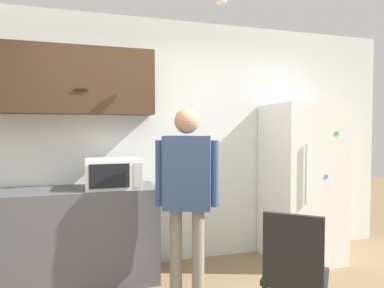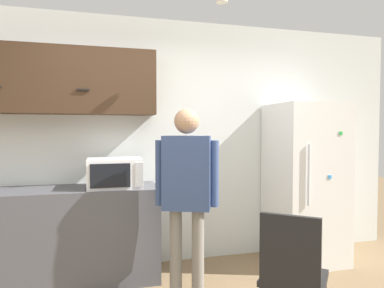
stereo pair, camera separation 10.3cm
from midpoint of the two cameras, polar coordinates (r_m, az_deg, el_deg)
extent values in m
cube|color=silver|center=(3.82, -7.41, 0.33)|extent=(6.00, 0.06, 2.70)
cube|color=#4C4C51|center=(3.63, -24.69, -14.24)|extent=(2.17, 0.58, 0.92)
cube|color=#3D2819|center=(3.64, -24.81, 9.71)|extent=(2.17, 0.32, 0.65)
cube|color=black|center=(3.42, -18.83, 8.65)|extent=(0.12, 0.01, 0.01)
cube|color=white|center=(3.42, -13.84, -4.76)|extent=(0.52, 0.38, 0.28)
cube|color=black|center=(3.23, -14.48, -5.19)|extent=(0.36, 0.01, 0.22)
cube|color=#B2B2B2|center=(3.25, -9.81, -5.10)|extent=(0.07, 0.01, 0.23)
cylinder|color=gray|center=(3.20, -3.66, -17.59)|extent=(0.11, 0.11, 0.78)
cylinder|color=gray|center=(3.18, 0.06, -17.72)|extent=(0.11, 0.11, 0.78)
cube|color=#384C7A|center=(3.02, -1.82, -4.78)|extent=(0.47, 0.36, 0.65)
sphere|color=tan|center=(3.00, -1.83, 3.83)|extent=(0.22, 0.22, 0.22)
cylinder|color=#384C7A|center=(3.06, -6.43, -4.81)|extent=(0.07, 0.07, 0.58)
cylinder|color=#384C7A|center=(3.00, 2.88, -4.93)|extent=(0.07, 0.07, 0.58)
cube|color=white|center=(4.11, 17.08, -6.10)|extent=(0.74, 0.71, 1.77)
cylinder|color=silver|center=(3.67, 17.73, -4.87)|extent=(0.02, 0.02, 0.62)
cube|color=green|center=(3.88, 22.33, 1.69)|extent=(0.04, 0.01, 0.04)
cube|color=#338CDB|center=(3.84, 20.79, -5.07)|extent=(0.04, 0.01, 0.04)
cube|color=black|center=(2.75, 15.87, -20.47)|extent=(0.61, 0.61, 0.04)
cube|color=black|center=(2.47, 15.27, -16.64)|extent=(0.33, 0.29, 0.48)
cylinder|color=white|center=(3.47, 3.96, 22.55)|extent=(0.11, 0.11, 0.01)
camera|label=1|loc=(0.05, -90.96, -0.04)|focal=32.00mm
camera|label=2|loc=(0.05, 89.04, 0.04)|focal=32.00mm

